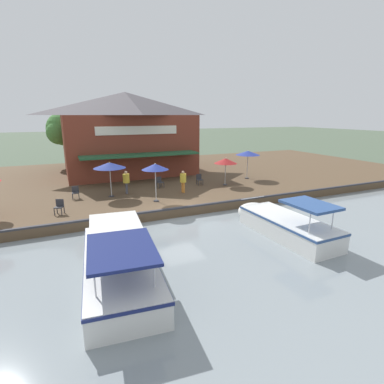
# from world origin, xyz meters

# --- Properties ---
(ground_plane) EXTENTS (220.00, 220.00, 0.00)m
(ground_plane) POSITION_xyz_m (0.00, 0.00, 0.00)
(ground_plane) COLOR #4C5B47
(quay_deck) EXTENTS (22.00, 56.00, 0.60)m
(quay_deck) POSITION_xyz_m (-11.00, 0.00, 0.30)
(quay_deck) COLOR brown
(quay_deck) RESTS_ON ground
(quay_edge_fender) EXTENTS (0.20, 50.40, 0.10)m
(quay_edge_fender) POSITION_xyz_m (-0.10, 0.00, 0.65)
(quay_edge_fender) COLOR #2D2D33
(quay_edge_fender) RESTS_ON quay_deck
(waterfront_restaurant) EXTENTS (10.66, 12.08, 7.60)m
(waterfront_restaurant) POSITION_xyz_m (-13.51, -0.11, 4.47)
(waterfront_restaurant) COLOR brown
(waterfront_restaurant) RESTS_ON quay_deck
(patio_umbrella_by_entrance) EXTENTS (1.73, 1.73, 2.53)m
(patio_umbrella_by_entrance) POSITION_xyz_m (-2.20, -0.80, 2.89)
(patio_umbrella_by_entrance) COLOR #B7B7B7
(patio_umbrella_by_entrance) RESTS_ON quay_deck
(patio_umbrella_mid_patio_left) EXTENTS (1.84, 1.84, 2.22)m
(patio_umbrella_mid_patio_left) POSITION_xyz_m (-4.48, 5.72, 2.56)
(patio_umbrella_mid_patio_left) COLOR #B7B7B7
(patio_umbrella_mid_patio_left) RESTS_ON quay_deck
(patio_umbrella_mid_patio_right) EXTENTS (2.09, 2.09, 2.51)m
(patio_umbrella_mid_patio_right) POSITION_xyz_m (-5.92, 8.79, 2.88)
(patio_umbrella_mid_patio_right) COLOR #B7B7B7
(patio_umbrella_mid_patio_right) RESTS_ON quay_deck
(patio_umbrella_near_quay_edge) EXTENTS (2.16, 2.16, 2.44)m
(patio_umbrella_near_quay_edge) POSITION_xyz_m (-4.58, -3.29, 2.80)
(patio_umbrella_near_quay_edge) COLOR #B7B7B7
(patio_umbrella_near_quay_edge) RESTS_ON quay_deck
(cafe_chair_under_first_umbrella) EXTENTS (0.57, 0.57, 0.85)m
(cafe_chair_under_first_umbrella) POSITION_xyz_m (-1.95, -6.62, 1.08)
(cafe_chair_under_first_umbrella) COLOR #2D2D33
(cafe_chair_under_first_umbrella) RESTS_ON quay_deck
(cafe_chair_far_corner_seat) EXTENTS (0.47, 0.47, 0.85)m
(cafe_chair_far_corner_seat) POSITION_xyz_m (-5.45, 3.88, 1.08)
(cafe_chair_far_corner_seat) COLOR #2D2D33
(cafe_chair_far_corner_seat) RESTS_ON quay_deck
(cafe_chair_beside_entrance) EXTENTS (0.47, 0.47, 0.85)m
(cafe_chair_beside_entrance) POSITION_xyz_m (-5.02, -5.59, 1.08)
(cafe_chair_beside_entrance) COLOR #2D2D33
(cafe_chair_beside_entrance) RESTS_ON quay_deck
(cafe_chair_facing_river) EXTENTS (0.54, 0.54, 0.85)m
(cafe_chair_facing_river) POSITION_xyz_m (-5.80, 0.62, 1.08)
(cafe_chair_facing_river) COLOR #2D2D33
(cafe_chair_facing_river) RESTS_ON quay_deck
(person_near_entrance) EXTENTS (0.46, 0.46, 1.62)m
(person_near_entrance) POSITION_xyz_m (-3.59, 1.69, 1.60)
(person_near_entrance) COLOR orange
(person_near_entrance) RESTS_ON quay_deck
(person_at_quay_edge) EXTENTS (0.47, 0.47, 1.65)m
(person_at_quay_edge) POSITION_xyz_m (-5.00, -2.13, 1.63)
(person_at_quay_edge) COLOR #4C4C56
(person_at_quay_edge) RESTS_ON quay_deck
(motorboat_fourth_along) EXTENTS (6.55, 2.22, 2.10)m
(motorboat_fourth_along) POSITION_xyz_m (4.36, 3.93, 0.65)
(motorboat_fourth_along) COLOR white
(motorboat_fourth_along) RESTS_ON river_water
(motorboat_second_along) EXTENTS (8.09, 3.17, 2.01)m
(motorboat_second_along) POSITION_xyz_m (4.88, -4.60, 0.78)
(motorboat_second_along) COLOR silver
(motorboat_second_along) RESTS_ON river_water
(tree_downstream_bank) EXTENTS (3.72, 3.55, 5.81)m
(tree_downstream_bank) POSITION_xyz_m (-19.56, -5.76, 4.54)
(tree_downstream_bank) COLOR brown
(tree_downstream_bank) RESTS_ON quay_deck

